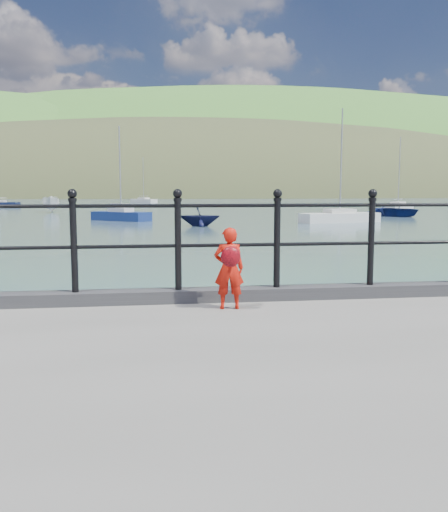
{
  "coord_description": "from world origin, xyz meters",
  "views": [
    {
      "loc": [
        -0.94,
        -6.54,
        2.32
      ],
      "look_at": [
        -0.06,
        -0.2,
        1.55
      ],
      "focal_mm": 38.0,
      "sensor_mm": 36.0,
      "label": 1
    }
  ],
  "objects": [
    {
      "name": "railing",
      "position": [
        0.0,
        -0.15,
        1.82
      ],
      "size": [
        18.11,
        0.11,
        1.2
      ],
      "color": "black",
      "rests_on": "kerb"
    },
    {
      "name": "sailboat_port",
      "position": [
        -3.09,
        36.4,
        0.34
      ],
      "size": [
        4.84,
        4.53,
        7.44
      ],
      "rotation": [
        0.0,
        0.0,
        -0.72
      ],
      "color": "navy",
      "rests_on": "ground"
    },
    {
      "name": "kerb",
      "position": [
        0.0,
        -0.15,
        1.07
      ],
      "size": [
        60.0,
        0.3,
        0.15
      ],
      "primitive_type": "cube",
      "color": "#28282B",
      "rests_on": "quay"
    },
    {
      "name": "sailboat_far",
      "position": [
        29.29,
        56.34,
        0.34
      ],
      "size": [
        5.73,
        5.56,
        8.98
      ],
      "rotation": [
        0.0,
        0.0,
        0.76
      ],
      "color": "beige",
      "rests_on": "ground"
    },
    {
      "name": "launch_white",
      "position": [
        -11.23,
        53.46,
        0.88
      ],
      "size": [
        2.24,
        4.74,
        1.77
      ],
      "primitive_type": "imported",
      "rotation": [
        0.0,
        0.0,
        0.12
      ],
      "color": "silver",
      "rests_on": "ground"
    },
    {
      "name": "child",
      "position": [
        -0.06,
        -0.62,
        1.47
      ],
      "size": [
        0.35,
        0.31,
        0.92
      ],
      "rotation": [
        0.0,
        0.0,
        3.07
      ],
      "color": "red",
      "rests_on": "quay"
    },
    {
      "name": "sailboat_deep",
      "position": [
        -1.9,
        100.98,
        0.34
      ],
      "size": [
        5.38,
        5.74,
        8.98
      ],
      "rotation": [
        0.0,
        0.0,
        -0.85
      ],
      "color": "beige",
      "rests_on": "ground"
    },
    {
      "name": "launch_navy",
      "position": [
        2.37,
        28.94,
        0.68
      ],
      "size": [
        2.85,
        2.53,
        1.37
      ],
      "primitive_type": "imported",
      "rotation": [
        0.0,
        0.0,
        1.45
      ],
      "color": "black",
      "rests_on": "ground"
    },
    {
      "name": "sailboat_near",
      "position": [
        12.97,
        31.72,
        0.34
      ],
      "size": [
        6.33,
        3.2,
        8.41
      ],
      "rotation": [
        0.0,
        0.0,
        0.26
      ],
      "color": "silver",
      "rests_on": "ground"
    },
    {
      "name": "launch_blue",
      "position": [
        21.33,
        40.29,
        0.57
      ],
      "size": [
        5.5,
        6.45,
        1.13
      ],
      "primitive_type": "imported",
      "rotation": [
        0.0,
        0.0,
        0.34
      ],
      "color": "#121D4E",
      "rests_on": "ground"
    },
    {
      "name": "ground",
      "position": [
        0.0,
        0.0,
        0.0
      ],
      "size": [
        600.0,
        600.0,
        0.0
      ],
      "primitive_type": "plane",
      "color": "#2D4251",
      "rests_on": "ground"
    },
    {
      "name": "far_shore",
      "position": [
        38.34,
        239.41,
        -22.57
      ],
      "size": [
        830.0,
        200.0,
        156.0
      ],
      "color": "#333A21",
      "rests_on": "ground"
    }
  ]
}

